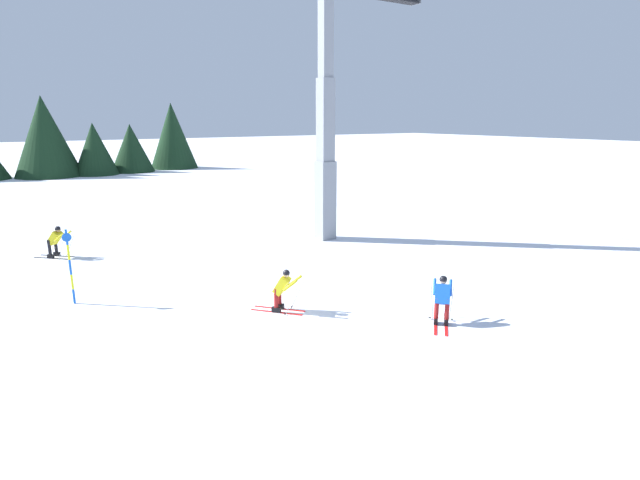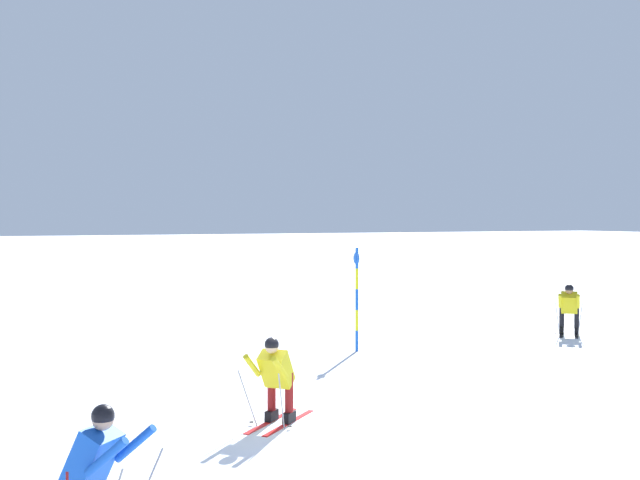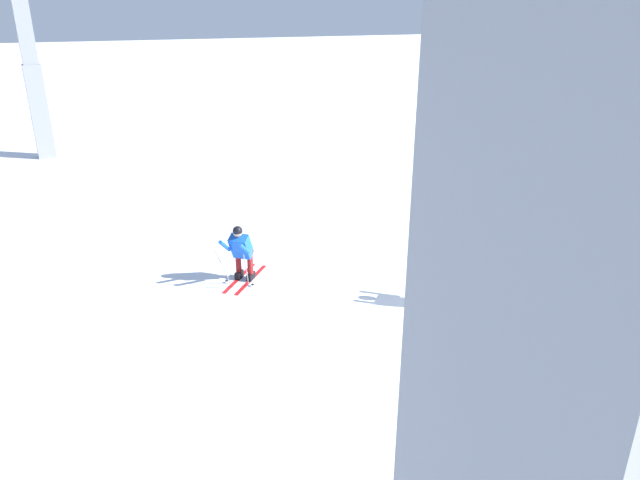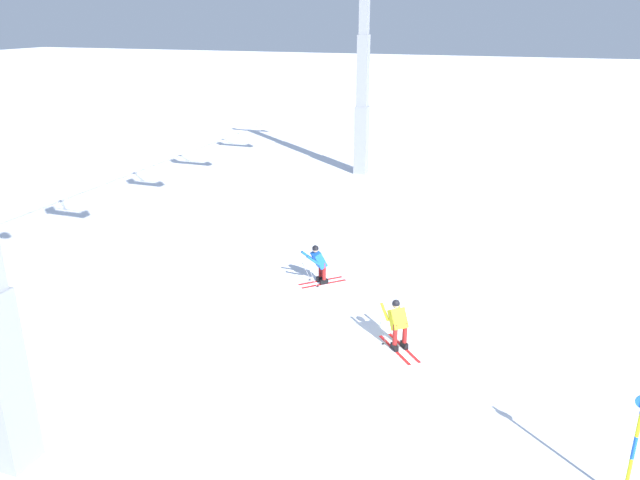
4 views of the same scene
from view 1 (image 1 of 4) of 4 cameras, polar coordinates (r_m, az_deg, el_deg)
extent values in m
plane|color=white|center=(16.00, -6.02, -7.64)|extent=(260.00, 260.00, 0.00)
cube|color=red|center=(15.80, -4.64, -7.85)|extent=(1.32, 1.18, 0.01)
cube|color=black|center=(15.77, -4.65, -7.56)|extent=(0.28, 0.27, 0.16)
cylinder|color=maroon|center=(15.64, -4.67, -6.25)|extent=(0.13, 0.13, 0.61)
cube|color=red|center=(15.54, -5.03, -8.25)|extent=(1.32, 1.18, 0.01)
cube|color=black|center=(15.51, -5.03, -7.95)|extent=(0.28, 0.27, 0.16)
cylinder|color=maroon|center=(15.37, -5.06, -6.62)|extent=(0.13, 0.13, 0.61)
cube|color=gold|center=(15.33, -4.38, -5.17)|extent=(0.66, 0.66, 0.62)
sphere|color=beige|center=(15.17, -3.89, -3.93)|extent=(0.20, 0.20, 0.20)
sphere|color=black|center=(15.16, -3.89, -3.80)|extent=(0.22, 0.22, 0.22)
cylinder|color=gold|center=(15.40, -2.88, -4.69)|extent=(0.40, 0.37, 0.41)
cylinder|color=gray|center=(15.61, -2.72, -6.55)|extent=(0.29, 0.41, 1.04)
cylinder|color=black|center=(15.83, -3.26, -7.62)|extent=(0.07, 0.07, 0.01)
cylinder|color=gold|center=(14.98, -3.44, -5.23)|extent=(0.40, 0.37, 0.41)
cylinder|color=gray|center=(15.12, -3.38, -7.25)|extent=(0.44, 0.24, 1.04)
cylinder|color=black|center=(15.27, -4.04, -8.47)|extent=(0.07, 0.07, 0.01)
cube|color=gray|center=(24.26, 0.62, 4.53)|extent=(0.78, 0.78, 3.81)
cube|color=gray|center=(23.94, 0.64, 13.57)|extent=(0.66, 0.66, 3.81)
cube|color=gray|center=(24.22, 0.67, 22.62)|extent=(0.53, 0.53, 3.81)
cube|color=black|center=(20.64, 8.69, 25.53)|extent=(0.45, 1.97, 0.06)
cylinder|color=blue|center=(17.96, -26.38, -5.80)|extent=(0.07, 0.07, 0.49)
cylinder|color=yellow|center=(17.81, -26.55, -4.31)|extent=(0.07, 0.07, 0.49)
cylinder|color=blue|center=(17.67, -26.72, -2.80)|extent=(0.07, 0.07, 0.49)
cylinder|color=yellow|center=(17.55, -26.90, -1.26)|extent=(0.07, 0.07, 0.49)
cylinder|color=blue|center=(17.44, -27.07, 0.29)|extent=(0.07, 0.07, 0.49)
cylinder|color=blue|center=(17.43, -27.06, 0.27)|extent=(0.01, 0.28, 0.28)
cube|color=black|center=(24.41, -27.92, -1.61)|extent=(1.19, 1.24, 0.01)
cube|color=black|center=(24.39, -27.94, -1.42)|extent=(0.27, 0.28, 0.16)
cylinder|color=black|center=(24.30, -28.05, -0.51)|extent=(0.13, 0.13, 0.64)
cube|color=black|center=(24.12, -28.49, -1.85)|extent=(1.19, 1.24, 0.01)
cube|color=black|center=(24.10, -28.51, -1.65)|extent=(0.27, 0.28, 0.16)
cylinder|color=black|center=(24.00, -28.62, -0.73)|extent=(0.13, 0.13, 0.64)
cube|color=gold|center=(23.95, -28.10, 0.24)|extent=(0.70, 0.70, 0.63)
sphere|color=#997051|center=(23.77, -27.86, 1.06)|extent=(0.21, 0.21, 0.21)
sphere|color=black|center=(23.76, -27.87, 1.15)|extent=(0.23, 0.23, 0.23)
cylinder|color=gold|center=(23.87, -27.05, 0.52)|extent=(0.39, 0.40, 0.42)
cylinder|color=gray|center=(24.01, -26.78, -0.75)|extent=(0.27, 0.45, 1.08)
cylinder|color=black|center=(24.23, -26.95, -1.50)|extent=(0.07, 0.07, 0.01)
cylinder|color=gold|center=(23.52, -27.72, 0.26)|extent=(0.39, 0.40, 0.42)
cylinder|color=gray|center=(23.59, -27.58, -1.08)|extent=(0.44, 0.28, 1.08)
cylinder|color=black|center=(23.74, -27.88, -1.90)|extent=(0.07, 0.07, 0.01)
cube|color=red|center=(15.06, 13.12, -9.32)|extent=(1.21, 1.24, 0.01)
cube|color=black|center=(15.03, 13.14, -9.02)|extent=(0.27, 0.28, 0.16)
cylinder|color=maroon|center=(14.88, 13.22, -7.63)|extent=(0.13, 0.13, 0.62)
cube|color=red|center=(15.07, 14.26, -9.37)|extent=(1.21, 1.24, 0.01)
cube|color=black|center=(15.04, 14.28, -9.07)|extent=(0.27, 0.28, 0.16)
cylinder|color=maroon|center=(14.89, 14.37, -7.69)|extent=(0.13, 0.13, 0.62)
cube|color=blue|center=(14.87, 13.88, -6.07)|extent=(0.64, 0.64, 0.63)
sphere|color=tan|center=(14.87, 13.96, -4.54)|extent=(0.21, 0.21, 0.21)
sphere|color=black|center=(14.86, 13.97, -4.41)|extent=(0.22, 0.22, 0.22)
cylinder|color=blue|center=(15.14, 13.02, -5.23)|extent=(0.38, 0.39, 0.41)
cylinder|color=gray|center=(15.35, 12.73, -7.18)|extent=(0.41, 0.26, 1.06)
cylinder|color=black|center=(15.33, 12.48, -8.69)|extent=(0.07, 0.07, 0.01)
cylinder|color=blue|center=(15.15, 14.76, -5.32)|extent=(0.38, 0.39, 0.41)
cylinder|color=gray|center=(15.37, 14.80, -7.29)|extent=(0.25, 0.42, 1.06)
cylinder|color=black|center=(15.34, 14.91, -8.81)|extent=(0.07, 0.07, 0.01)
cone|color=black|center=(61.80, -16.55, 11.40)|extent=(5.42, 5.42, 7.52)
cone|color=black|center=(59.03, -20.83, 9.83)|extent=(4.63, 4.63, 5.16)
cone|color=black|center=(57.36, -24.44, 9.50)|extent=(4.47, 4.47, 5.34)
cone|color=black|center=(57.63, -28.99, 10.35)|extent=(6.39, 6.39, 7.98)
camera|label=2|loc=(20.02, 32.42, 4.04)|focal=44.65mm
camera|label=3|loc=(25.23, 1.95, 13.69)|focal=31.99mm
camera|label=4|loc=(28.02, -26.27, 18.27)|focal=34.62mm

